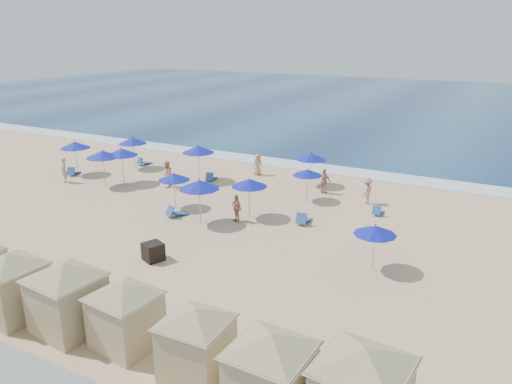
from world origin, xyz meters
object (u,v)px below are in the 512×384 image
(cabana_6, at_px, (363,381))
(beachgoer_1, at_px, (167,174))
(umbrella_10, at_px, (375,230))
(cabana_1, at_px, (11,277))
(umbrella_8, at_px, (249,183))
(cabana_3, at_px, (125,307))
(umbrella_4, at_px, (198,149))
(umbrella_3, at_px, (103,154))
(beachgoer_0, at_px, (64,170))
(beachgoer_4, at_px, (258,164))
(beachgoer_3, at_px, (367,191))
(umbrella_0, at_px, (75,145))
(umbrella_7, at_px, (307,172))
(beachgoer_5, at_px, (324,181))
(cabana_2, at_px, (66,289))
(beachgoer_2, at_px, (236,208))
(umbrella_2, at_px, (133,141))
(cabana_5, at_px, (271,363))
(umbrella_1, at_px, (121,152))
(umbrella_5, at_px, (174,177))
(umbrella_6, at_px, (199,185))
(cabana_4, at_px, (196,333))
(trash_bin, at_px, (153,252))
(umbrella_9, at_px, (311,156))

(cabana_6, height_order, beachgoer_1, cabana_6)
(cabana_6, height_order, umbrella_10, cabana_6)
(cabana_1, distance_m, umbrella_8, 13.54)
(umbrella_8, bearing_deg, cabana_3, -79.88)
(umbrella_4, bearing_deg, umbrella_8, -35.29)
(umbrella_3, bearing_deg, umbrella_4, 39.90)
(umbrella_4, xyz_separation_m, beachgoer_0, (-8.10, -4.86, -1.40))
(beachgoer_1, distance_m, beachgoer_4, 6.92)
(cabana_3, distance_m, beachgoer_3, 18.48)
(umbrella_0, xyz_separation_m, umbrella_7, (17.44, 2.41, -0.38))
(umbrella_0, relative_size, umbrella_3, 0.98)
(umbrella_8, bearing_deg, umbrella_10, -21.54)
(beachgoer_5, bearing_deg, beachgoer_4, -4.90)
(cabana_6, distance_m, beachgoer_0, 28.28)
(cabana_2, relative_size, beachgoer_4, 2.87)
(umbrella_0, bearing_deg, beachgoer_2, -10.36)
(cabana_6, height_order, umbrella_8, cabana_6)
(umbrella_3, relative_size, beachgoer_5, 1.56)
(umbrella_2, xyz_separation_m, beachgoer_5, (15.33, 0.95, -1.34))
(beachgoer_2, distance_m, beachgoer_3, 8.51)
(beachgoer_0, distance_m, beachgoer_3, 20.85)
(cabana_5, height_order, umbrella_0, cabana_5)
(cabana_2, distance_m, umbrella_1, 18.25)
(umbrella_5, distance_m, beachgoer_2, 4.61)
(cabana_5, bearing_deg, umbrella_10, 89.33)
(umbrella_4, bearing_deg, beachgoer_0, -149.03)
(umbrella_6, xyz_separation_m, umbrella_7, (3.72, 6.39, -0.40))
(umbrella_1, relative_size, umbrella_7, 1.23)
(umbrella_0, height_order, umbrella_10, umbrella_0)
(beachgoer_0, bearing_deg, cabana_4, 4.21)
(trash_bin, bearing_deg, umbrella_5, 141.88)
(trash_bin, bearing_deg, umbrella_0, 171.16)
(cabana_5, height_order, umbrella_9, cabana_5)
(umbrella_5, bearing_deg, umbrella_7, 37.04)
(umbrella_8, relative_size, umbrella_10, 1.09)
(umbrella_10, xyz_separation_m, beachgoer_4, (-11.78, 11.22, -1.10))
(umbrella_4, height_order, umbrella_9, umbrella_4)
(cabana_4, xyz_separation_m, umbrella_5, (-10.00, 12.21, 0.46))
(umbrella_3, bearing_deg, cabana_4, -38.55)
(cabana_1, xyz_separation_m, umbrella_3, (-8.95, 13.87, 0.66))
(cabana_5, bearing_deg, beachgoer_0, 150.04)
(umbrella_9, bearing_deg, umbrella_10, -55.35)
(cabana_3, distance_m, umbrella_3, 19.32)
(cabana_4, relative_size, cabana_5, 0.92)
(umbrella_5, bearing_deg, cabana_6, -38.83)
(umbrella_9, bearing_deg, beachgoer_3, -22.89)
(umbrella_5, bearing_deg, umbrella_3, 169.64)
(beachgoer_4, bearing_deg, umbrella_1, 161.16)
(cabana_1, bearing_deg, beachgoer_4, 92.64)
(umbrella_7, relative_size, beachgoer_1, 1.17)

